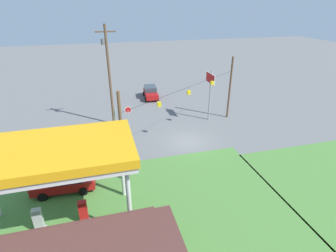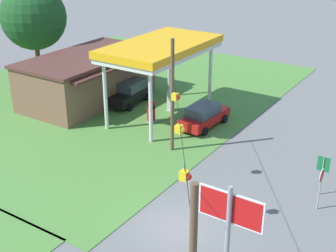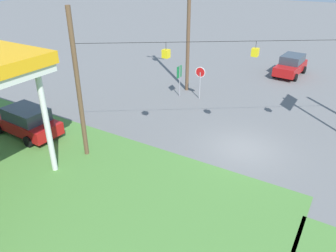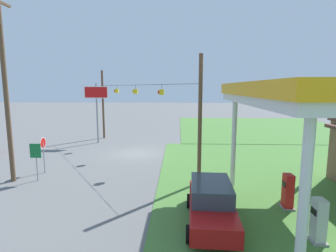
{
  "view_description": "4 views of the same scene",
  "coord_description": "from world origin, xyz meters",
  "px_view_note": "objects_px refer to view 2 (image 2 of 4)",
  "views": [
    {
      "loc": [
        8.45,
        23.44,
        13.57
      ],
      "look_at": [
        2.39,
        0.96,
        2.57
      ],
      "focal_mm": 28.0,
      "sensor_mm": 36.0,
      "label": 1
    },
    {
      "loc": [
        -17.07,
        -10.55,
        14.5
      ],
      "look_at": [
        5.51,
        4.22,
        2.63
      ],
      "focal_mm": 50.0,
      "sensor_mm": 36.0,
      "label": 2
    },
    {
      "loc": [
        -4.59,
        15.88,
        9.58
      ],
      "look_at": [
        3.07,
        3.21,
        2.04
      ],
      "focal_mm": 35.0,
      "sensor_mm": 36.0,
      "label": 3
    },
    {
      "loc": [
        22.7,
        3.72,
        5.84
      ],
      "look_at": [
        2.77,
        2.92,
        2.92
      ],
      "focal_mm": 28.0,
      "sensor_mm": 36.0,
      "label": 4
    }
  ],
  "objects_px": {
    "gas_station_canopy": "(161,49)",
    "gas_station_store": "(88,78)",
    "fuel_pump_far": "(171,102)",
    "stop_sign_roadside": "(321,180)",
    "route_sign": "(323,168)",
    "stop_sign_overhead": "(229,228)",
    "fuel_pump_near": "(151,112)",
    "car_at_pumps_rear": "(130,92)",
    "tree_behind_station": "(33,17)",
    "car_at_pumps_front": "(204,116)"
  },
  "relations": [
    {
      "from": "gas_station_canopy",
      "to": "fuel_pump_near",
      "type": "bearing_deg",
      "value": -179.94
    },
    {
      "from": "route_sign",
      "to": "car_at_pumps_front",
      "type": "bearing_deg",
      "value": 65.12
    },
    {
      "from": "car_at_pumps_rear",
      "to": "stop_sign_overhead",
      "type": "bearing_deg",
      "value": 41.35
    },
    {
      "from": "fuel_pump_far",
      "to": "route_sign",
      "type": "bearing_deg",
      "value": -113.32
    },
    {
      "from": "car_at_pumps_front",
      "to": "fuel_pump_near",
      "type": "bearing_deg",
      "value": 113.41
    },
    {
      "from": "gas_station_store",
      "to": "route_sign",
      "type": "distance_m",
      "value": 22.12
    },
    {
      "from": "fuel_pump_near",
      "to": "stop_sign_roadside",
      "type": "height_order",
      "value": "stop_sign_roadside"
    },
    {
      "from": "car_at_pumps_front",
      "to": "tree_behind_station",
      "type": "bearing_deg",
      "value": 89.87
    },
    {
      "from": "car_at_pumps_rear",
      "to": "fuel_pump_near",
      "type": "bearing_deg",
      "value": 53.8
    },
    {
      "from": "gas_station_store",
      "to": "fuel_pump_far",
      "type": "xyz_separation_m",
      "value": [
        1.67,
        -7.46,
        -1.21
      ]
    },
    {
      "from": "fuel_pump_near",
      "to": "tree_behind_station",
      "type": "distance_m",
      "value": 16.08
    },
    {
      "from": "stop_sign_roadside",
      "to": "route_sign",
      "type": "distance_m",
      "value": 1.63
    },
    {
      "from": "fuel_pump_near",
      "to": "car_at_pumps_rear",
      "type": "distance_m",
      "value": 4.57
    },
    {
      "from": "gas_station_canopy",
      "to": "gas_station_store",
      "type": "height_order",
      "value": "gas_station_canopy"
    },
    {
      "from": "gas_station_store",
      "to": "stop_sign_overhead",
      "type": "bearing_deg",
      "value": -126.93
    },
    {
      "from": "gas_station_store",
      "to": "stop_sign_roadside",
      "type": "xyz_separation_m",
      "value": [
        -6.05,
        -22.01,
        -0.22
      ]
    },
    {
      "from": "car_at_pumps_front",
      "to": "stop_sign_roadside",
      "type": "relative_size",
      "value": 1.93
    },
    {
      "from": "fuel_pump_near",
      "to": "car_at_pumps_front",
      "type": "bearing_deg",
      "value": -69.1
    },
    {
      "from": "gas_station_store",
      "to": "route_sign",
      "type": "height_order",
      "value": "gas_station_store"
    },
    {
      "from": "gas_station_store",
      "to": "car_at_pumps_rear",
      "type": "height_order",
      "value": "gas_station_store"
    },
    {
      "from": "fuel_pump_far",
      "to": "route_sign",
      "type": "relative_size",
      "value": 0.72
    },
    {
      "from": "gas_station_canopy",
      "to": "stop_sign_overhead",
      "type": "bearing_deg",
      "value": -139.57
    },
    {
      "from": "gas_station_canopy",
      "to": "car_at_pumps_front",
      "type": "bearing_deg",
      "value": -88.91
    },
    {
      "from": "car_at_pumps_front",
      "to": "car_at_pumps_rear",
      "type": "bearing_deg",
      "value": 85.66
    },
    {
      "from": "stop_sign_roadside",
      "to": "gas_station_canopy",
      "type": "bearing_deg",
      "value": -113.46
    },
    {
      "from": "car_at_pumps_rear",
      "to": "route_sign",
      "type": "relative_size",
      "value": 2.04
    },
    {
      "from": "car_at_pumps_rear",
      "to": "tree_behind_station",
      "type": "bearing_deg",
      "value": -94.07
    },
    {
      "from": "gas_station_store",
      "to": "fuel_pump_near",
      "type": "height_order",
      "value": "gas_station_store"
    },
    {
      "from": "fuel_pump_far",
      "to": "tree_behind_station",
      "type": "xyz_separation_m",
      "value": [
        -0.46,
        14.94,
        5.46
      ]
    },
    {
      "from": "gas_station_store",
      "to": "fuel_pump_far",
      "type": "height_order",
      "value": "gas_station_store"
    },
    {
      "from": "route_sign",
      "to": "tree_behind_station",
      "type": "height_order",
      "value": "tree_behind_station"
    },
    {
      "from": "car_at_pumps_rear",
      "to": "route_sign",
      "type": "bearing_deg",
      "value": 68.03
    },
    {
      "from": "stop_sign_roadside",
      "to": "tree_behind_station",
      "type": "height_order",
      "value": "tree_behind_station"
    },
    {
      "from": "fuel_pump_far",
      "to": "stop_sign_overhead",
      "type": "xyz_separation_m",
      "value": [
        -17.72,
        -13.9,
        3.75
      ]
    },
    {
      "from": "fuel_pump_near",
      "to": "route_sign",
      "type": "xyz_separation_m",
      "value": [
        -3.32,
        -14.21,
        0.88
      ]
    },
    {
      "from": "route_sign",
      "to": "stop_sign_overhead",
      "type": "bearing_deg",
      "value": 178.49
    },
    {
      "from": "car_at_pumps_front",
      "to": "tree_behind_station",
      "type": "distance_m",
      "value": 19.57
    },
    {
      "from": "stop_sign_overhead",
      "to": "gas_station_store",
      "type": "bearing_deg",
      "value": 53.07
    },
    {
      "from": "fuel_pump_near",
      "to": "tree_behind_station",
      "type": "height_order",
      "value": "tree_behind_station"
    },
    {
      "from": "fuel_pump_near",
      "to": "fuel_pump_far",
      "type": "distance_m",
      "value": 2.8
    },
    {
      "from": "gas_station_canopy",
      "to": "tree_behind_station",
      "type": "distance_m",
      "value": 14.98
    },
    {
      "from": "stop_sign_roadside",
      "to": "tree_behind_station",
      "type": "xyz_separation_m",
      "value": [
        7.26,
        29.49,
        4.47
      ]
    },
    {
      "from": "car_at_pumps_rear",
      "to": "stop_sign_overhead",
      "type": "height_order",
      "value": "stop_sign_overhead"
    },
    {
      "from": "car_at_pumps_front",
      "to": "route_sign",
      "type": "relative_size",
      "value": 2.01
    },
    {
      "from": "fuel_pump_far",
      "to": "stop_sign_roadside",
      "type": "relative_size",
      "value": 0.69
    },
    {
      "from": "gas_station_store",
      "to": "gas_station_canopy",
      "type": "bearing_deg",
      "value": -87.95
    },
    {
      "from": "gas_station_canopy",
      "to": "fuel_pump_near",
      "type": "relative_size",
      "value": 5.79
    },
    {
      "from": "stop_sign_overhead",
      "to": "tree_behind_station",
      "type": "relative_size",
      "value": 0.67
    },
    {
      "from": "stop_sign_overhead",
      "to": "tree_behind_station",
      "type": "xyz_separation_m",
      "value": [
        17.26,
        28.84,
        1.71
      ]
    },
    {
      "from": "fuel_pump_near",
      "to": "fuel_pump_far",
      "type": "height_order",
      "value": "same"
    }
  ]
}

